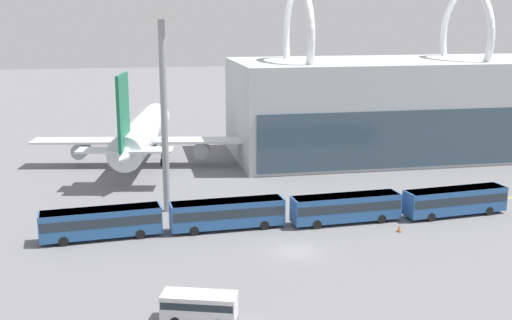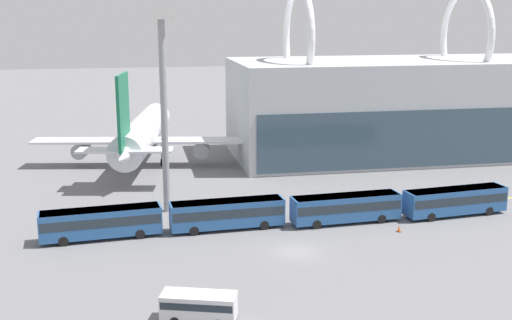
# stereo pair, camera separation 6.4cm
# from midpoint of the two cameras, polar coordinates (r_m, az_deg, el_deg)

# --- Properties ---
(ground_plane) EXTENTS (440.00, 440.00, 0.00)m
(ground_plane) POSITION_cam_midpoint_polar(r_m,az_deg,el_deg) (63.26, 3.61, -8.10)
(ground_plane) COLOR slate
(airliner_at_gate_near) EXTENTS (32.64, 36.86, 15.13)m
(airliner_at_gate_near) POSITION_cam_midpoint_polar(r_m,az_deg,el_deg) (98.53, -10.13, 2.27)
(airliner_at_gate_near) COLOR silver
(airliner_at_gate_near) RESTS_ON ground_plane
(airliner_at_gate_far) EXTENTS (36.07, 37.07, 13.22)m
(airliner_at_gate_far) POSITION_cam_midpoint_polar(r_m,az_deg,el_deg) (116.65, 13.31, 4.01)
(airliner_at_gate_far) COLOR silver
(airliner_at_gate_far) RESTS_ON ground_plane
(shuttle_bus_0) EXTENTS (12.40, 3.69, 3.17)m
(shuttle_bus_0) POSITION_cam_midpoint_polar(r_m,az_deg,el_deg) (67.77, -13.59, -5.32)
(shuttle_bus_0) COLOR #285693
(shuttle_bus_0) RESTS_ON ground_plane
(shuttle_bus_1) EXTENTS (12.34, 3.23, 3.17)m
(shuttle_bus_1) POSITION_cam_midpoint_polar(r_m,az_deg,el_deg) (68.81, -2.54, -4.68)
(shuttle_bus_1) COLOR #285693
(shuttle_bus_1) RESTS_ON ground_plane
(shuttle_bus_2) EXTENTS (12.35, 3.32, 3.17)m
(shuttle_bus_2) POSITION_cam_midpoint_polar(r_m,az_deg,el_deg) (71.45, 8.01, -4.12)
(shuttle_bus_2) COLOR #285693
(shuttle_bus_2) RESTS_ON ground_plane
(shuttle_bus_3) EXTENTS (12.42, 3.86, 3.17)m
(shuttle_bus_3) POSITION_cam_midpoint_polar(r_m,az_deg,el_deg) (76.77, 17.31, -3.39)
(shuttle_bus_3) COLOR #285693
(shuttle_bus_3) RESTS_ON ground_plane
(service_van_foreground) EXTENTS (5.99, 3.70, 2.19)m
(service_van_foreground) POSITION_cam_midpoint_polar(r_m,az_deg,el_deg) (49.53, -5.07, -12.71)
(service_van_foreground) COLOR silver
(service_van_foreground) RESTS_ON ground_plane
(floodlight_mast) EXTENTS (2.61, 2.61, 22.64)m
(floodlight_mast) POSITION_cam_midpoint_polar(r_m,az_deg,el_deg) (73.17, -8.21, 5.88)
(floodlight_mast) COLOR gray
(floodlight_mast) RESTS_ON ground_plane
(traffic_cone_0) EXTENTS (0.44, 0.44, 0.78)m
(traffic_cone_0) POSITION_cam_midpoint_polar(r_m,az_deg,el_deg) (70.02, 12.62, -5.95)
(traffic_cone_0) COLOR black
(traffic_cone_0) RESTS_ON ground_plane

